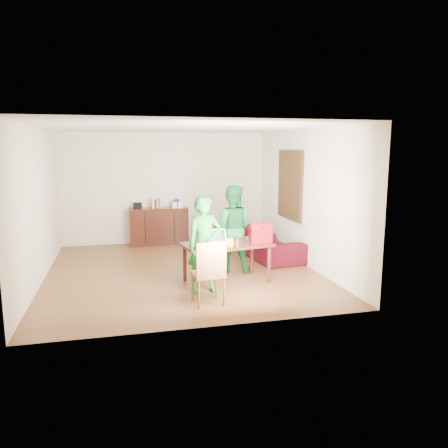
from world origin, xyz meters
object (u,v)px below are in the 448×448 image
object	(u,v)px
laptop	(218,242)
sofa	(265,241)
person_near	(205,245)
chair	(208,285)
person_far	(232,228)
red_bag	(261,234)
bottle	(237,243)
table	(227,248)

from	to	relation	value
laptop	sofa	distance (m)	2.30
person_near	chair	bearing A→B (deg)	-106.63
person_near	sofa	size ratio (longest dim) A/B	0.72
person_near	laptop	world-z (taller)	person_near
person_far	laptop	distance (m)	0.88
person_far	red_bag	world-z (taller)	person_far
chair	person_far	bearing A→B (deg)	59.66
bottle	sofa	xyz separation A→B (m)	(1.20, 2.09, -0.46)
table	person_far	world-z (taller)	person_far
person_near	red_bag	distance (m)	1.17
chair	laptop	size ratio (longest dim) A/B	2.74
person_far	bottle	world-z (taller)	person_far
sofa	laptop	bearing A→B (deg)	133.13
sofa	chair	bearing A→B (deg)	138.66
table	laptop	xyz separation A→B (m)	(-0.16, -0.06, 0.13)
bottle	red_bag	distance (m)	0.65
table	bottle	bearing A→B (deg)	-89.09
chair	person_far	xyz separation A→B (m)	(0.81, 1.71, 0.54)
chair	red_bag	distance (m)	1.60
chair	table	bearing A→B (deg)	57.14
chair	bottle	distance (m)	0.99
table	chair	bearing A→B (deg)	-127.85
person_far	table	bearing A→B (deg)	89.58
person_near	sofa	bearing A→B (deg)	39.87
laptop	red_bag	world-z (taller)	red_bag
table	bottle	distance (m)	0.45
person_near	red_bag	size ratio (longest dim) A/B	4.25
bottle	sofa	size ratio (longest dim) A/B	0.08
person_near	person_far	xyz separation A→B (m)	(0.76, 1.17, 0.03)
chair	person_near	distance (m)	0.74
table	laptop	bearing A→B (deg)	-168.58
table	chair	distance (m)	1.19
bottle	sofa	distance (m)	2.45
person_far	bottle	bearing A→B (deg)	100.93
person_far	red_bag	bearing A→B (deg)	135.39
chair	person_near	size ratio (longest dim) A/B	0.62
table	sofa	size ratio (longest dim) A/B	0.72
table	chair	world-z (taller)	chair
table	person_far	xyz separation A→B (m)	(0.28, 0.70, 0.21)
table	bottle	world-z (taller)	bottle
person_near	red_bag	bearing A→B (deg)	10.94
table	red_bag	distance (m)	0.65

